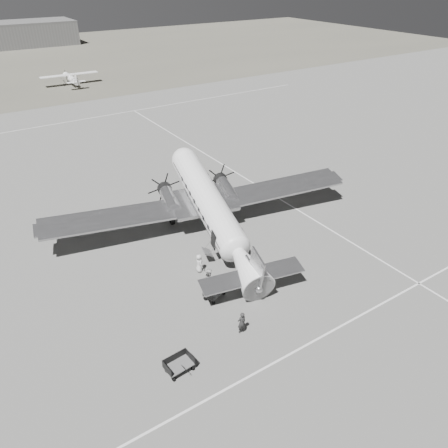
{
  "coord_description": "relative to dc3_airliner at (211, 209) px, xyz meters",
  "views": [
    {
      "loc": [
        -14.51,
        -27.68,
        20.68
      ],
      "look_at": [
        2.45,
        -1.71,
        2.2
      ],
      "focal_mm": 35.0,
      "sensor_mm": 36.0,
      "label": 1
    }
  ],
  "objects": [
    {
      "name": "taxi_line_horizon",
      "position": [
        -2.45,
        39.71,
        -2.71
      ],
      "size": [
        90.0,
        0.15,
        0.01
      ],
      "primitive_type": "cube",
      "color": "silver",
      "rests_on": "ground"
    },
    {
      "name": "dc3_airliner",
      "position": [
        0.0,
        0.0,
        0.0
      ],
      "size": [
        31.9,
        25.07,
        5.44
      ],
      "primitive_type": null,
      "rotation": [
        0.0,
        0.0,
        -0.2
      ],
      "color": "#B5B5B8",
      "rests_on": "ground"
    },
    {
      "name": "ground_crew",
      "position": [
        -4.58,
        -11.1,
        -1.9
      ],
      "size": [
        0.62,
        0.43,
        1.64
      ],
      "primitive_type": "imported",
      "rotation": [
        0.0,
        0.0,
        3.08
      ],
      "color": "#282828",
      "rests_on": "ground"
    },
    {
      "name": "ground",
      "position": [
        -2.45,
        -0.29,
        -2.72
      ],
      "size": [
        260.0,
        260.0,
        0.0
      ],
      "primitive_type": "plane",
      "color": "slate",
      "rests_on": "ground"
    },
    {
      "name": "passenger",
      "position": [
        -3.56,
        -3.91,
        -1.95
      ],
      "size": [
        0.49,
        0.75,
        1.54
      ],
      "primitive_type": "imported",
      "rotation": [
        0.0,
        0.0,
        1.57
      ],
      "color": "silver",
      "rests_on": "ground"
    },
    {
      "name": "baggage_cart_near",
      "position": [
        -4.23,
        -7.22,
        -2.26
      ],
      "size": [
        1.94,
        1.67,
        0.92
      ],
      "primitive_type": null,
      "rotation": [
        0.0,
        0.0,
        0.37
      ],
      "color": "#535353",
      "rests_on": "ground"
    },
    {
      "name": "ramp_agent",
      "position": [
        -4.03,
        -6.23,
        -1.81
      ],
      "size": [
        0.97,
        1.07,
        1.81
      ],
      "primitive_type": "imported",
      "rotation": [
        0.0,
        0.0,
        1.19
      ],
      "color": "beige",
      "rests_on": "ground"
    },
    {
      "name": "baggage_cart_far",
      "position": [
        -9.49,
        -11.69,
        -2.23
      ],
      "size": [
        1.83,
        1.35,
        0.98
      ],
      "primitive_type": null,
      "rotation": [
        0.0,
        0.0,
        0.07
      ],
      "color": "#535353",
      "rests_on": "ground"
    },
    {
      "name": "light_plane_right",
      "position": [
        6.15,
        62.95,
        -1.55
      ],
      "size": [
        11.5,
        9.42,
        2.34
      ],
      "primitive_type": null,
      "rotation": [
        0.0,
        0.0,
        -0.02
      ],
      "color": "white",
      "rests_on": "ground"
    },
    {
      "name": "taxi_line_near",
      "position": [
        -2.45,
        -14.29,
        -2.71
      ],
      "size": [
        60.0,
        0.15,
        0.01
      ],
      "primitive_type": "cube",
      "color": "silver",
      "rests_on": "ground"
    },
    {
      "name": "taxi_line_right",
      "position": [
        9.55,
        -0.29,
        -2.71
      ],
      "size": [
        0.15,
        80.0,
        0.01
      ],
      "primitive_type": "cube",
      "color": "silver",
      "rests_on": "ground"
    }
  ]
}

